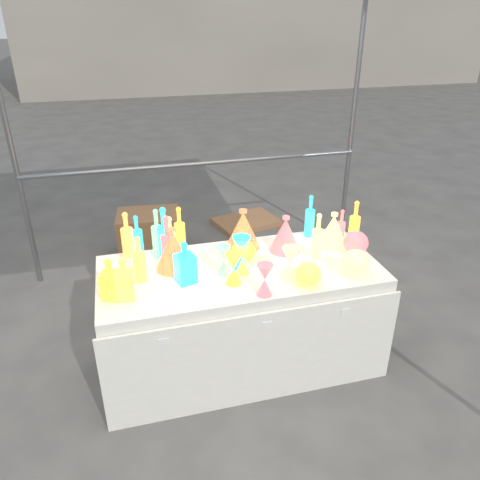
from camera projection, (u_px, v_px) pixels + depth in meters
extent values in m
plane|color=slate|center=(240.00, 358.00, 3.35)|extent=(80.00, 80.00, 0.00)
cylinder|color=gray|center=(12.00, 153.00, 3.76)|extent=(0.04, 0.04, 2.40)
cylinder|color=gray|center=(352.00, 130.00, 4.45)|extent=(0.04, 0.04, 2.40)
cylinder|color=gray|center=(198.00, 164.00, 4.17)|extent=(3.00, 0.04, 0.04)
cube|color=white|center=(240.00, 315.00, 3.18)|extent=(1.80, 0.80, 0.75)
cube|color=white|center=(257.00, 360.00, 2.84)|extent=(1.84, 0.02, 0.68)
cube|color=white|center=(164.00, 341.00, 2.58)|extent=(0.06, 0.00, 0.03)
cube|color=white|center=(267.00, 324.00, 2.72)|extent=(0.06, 0.00, 0.03)
cube|color=white|center=(346.00, 312.00, 2.84)|extent=(0.06, 0.00, 0.03)
cube|color=#A6724B|center=(149.00, 234.00, 4.68)|extent=(0.64, 0.50, 0.44)
cube|color=#A6724B|center=(246.00, 222.00, 5.40)|extent=(0.79, 0.65, 0.06)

